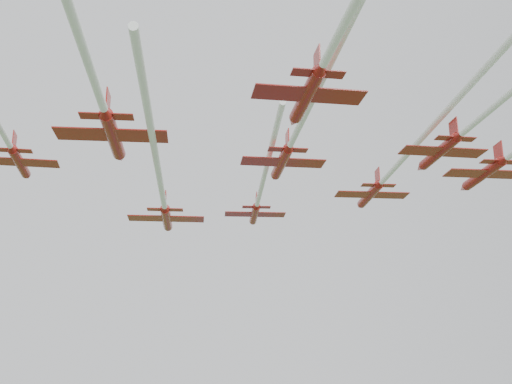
{
  "coord_description": "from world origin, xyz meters",
  "views": [
    {
      "loc": [
        -0.32,
        -70.72,
        27.79
      ],
      "look_at": [
        1.99,
        3.07,
        50.07
      ],
      "focal_mm": 45.0,
      "sensor_mm": 36.0,
      "label": 1
    }
  ],
  "objects_px": {
    "jet_row2_left": "(162,193)",
    "jet_lead": "(259,196)",
    "jet_row2_right": "(415,145)",
    "jet_row4_left": "(99,94)",
    "jet_row4_right": "(512,91)",
    "jet_row3_mid": "(298,129)"
  },
  "relations": [
    {
      "from": "jet_row2_left",
      "to": "jet_lead",
      "type": "bearing_deg",
      "value": 45.55
    },
    {
      "from": "jet_lead",
      "to": "jet_row2_right",
      "type": "height_order",
      "value": "jet_row2_right"
    },
    {
      "from": "jet_row4_left",
      "to": "jet_row4_right",
      "type": "height_order",
      "value": "jet_row4_right"
    },
    {
      "from": "jet_row2_left",
      "to": "jet_row3_mid",
      "type": "relative_size",
      "value": 1.15
    },
    {
      "from": "jet_row2_right",
      "to": "jet_row4_left",
      "type": "bearing_deg",
      "value": -150.6
    },
    {
      "from": "jet_row2_right",
      "to": "jet_row2_left",
      "type": "bearing_deg",
      "value": 163.41
    },
    {
      "from": "jet_row3_mid",
      "to": "jet_row2_left",
      "type": "bearing_deg",
      "value": 131.42
    },
    {
      "from": "jet_lead",
      "to": "jet_row3_mid",
      "type": "height_order",
      "value": "jet_lead"
    },
    {
      "from": "jet_row3_mid",
      "to": "jet_row4_left",
      "type": "height_order",
      "value": "jet_row3_mid"
    },
    {
      "from": "jet_row4_left",
      "to": "jet_lead",
      "type": "bearing_deg",
      "value": 67.46
    },
    {
      "from": "jet_row3_mid",
      "to": "jet_row4_left",
      "type": "bearing_deg",
      "value": -148.93
    },
    {
      "from": "jet_row2_right",
      "to": "jet_row4_right",
      "type": "height_order",
      "value": "jet_row2_right"
    },
    {
      "from": "jet_row2_left",
      "to": "jet_row4_left",
      "type": "xyz_separation_m",
      "value": [
        -2.0,
        -25.1,
        0.18
      ]
    },
    {
      "from": "jet_lead",
      "to": "jet_row4_right",
      "type": "distance_m",
      "value": 42.17
    },
    {
      "from": "jet_row3_mid",
      "to": "jet_row4_right",
      "type": "distance_m",
      "value": 19.34
    },
    {
      "from": "jet_row3_mid",
      "to": "jet_row4_left",
      "type": "xyz_separation_m",
      "value": [
        -16.08,
        -11.8,
        -2.23
      ]
    },
    {
      "from": "jet_row3_mid",
      "to": "jet_row4_right",
      "type": "height_order",
      "value": "jet_row3_mid"
    },
    {
      "from": "jet_lead",
      "to": "jet_row4_right",
      "type": "bearing_deg",
      "value": -66.6
    },
    {
      "from": "jet_row2_left",
      "to": "jet_row3_mid",
      "type": "bearing_deg",
      "value": -46.75
    },
    {
      "from": "jet_lead",
      "to": "jet_row2_left",
      "type": "height_order",
      "value": "jet_lead"
    },
    {
      "from": "jet_row2_left",
      "to": "jet_row4_right",
      "type": "xyz_separation_m",
      "value": [
        29.41,
        -24.99,
        0.89
      ]
    },
    {
      "from": "jet_lead",
      "to": "jet_row2_right",
      "type": "bearing_deg",
      "value": -52.99
    }
  ]
}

